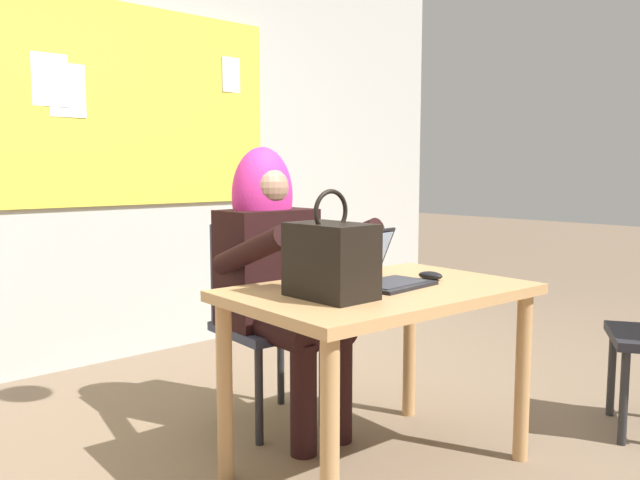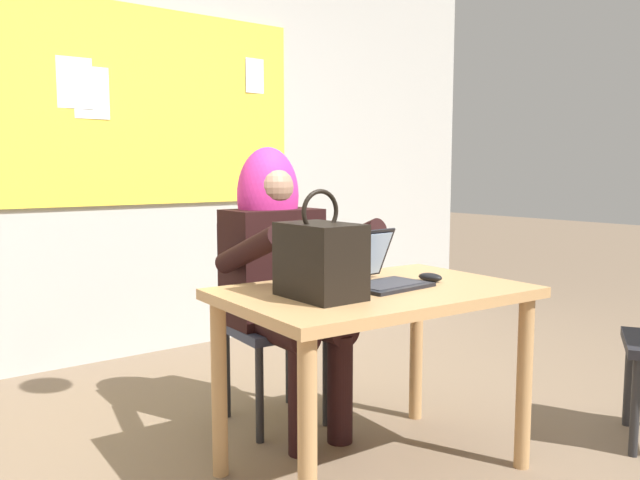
# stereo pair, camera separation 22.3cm
# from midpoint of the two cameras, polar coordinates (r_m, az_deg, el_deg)

# --- Properties ---
(wall_back_bulletin) EXTENTS (6.03, 2.29, 2.85)m
(wall_back_bulletin) POSITION_cam_midpoint_polar(r_m,az_deg,el_deg) (4.07, -16.30, 9.88)
(wall_back_bulletin) COLOR #B2B2AD
(wall_back_bulletin) RESTS_ON ground
(desk_main) EXTENTS (1.17, 0.79, 0.72)m
(desk_main) POSITION_cam_midpoint_polar(r_m,az_deg,el_deg) (2.45, 7.50, -6.65)
(desk_main) COLOR tan
(desk_main) RESTS_ON ground
(chair_at_desk) EXTENTS (0.45, 0.45, 0.92)m
(chair_at_desk) POSITION_cam_midpoint_polar(r_m,az_deg,el_deg) (3.00, -2.64, -6.14)
(chair_at_desk) COLOR #2D3347
(chair_at_desk) RESTS_ON ground
(person_costumed) EXTENTS (0.60, 0.61, 1.27)m
(person_costumed) POSITION_cam_midpoint_polar(r_m,az_deg,el_deg) (2.85, -1.32, -2.06)
(person_costumed) COLOR black
(person_costumed) RESTS_ON ground
(laptop) EXTENTS (0.33, 0.32, 0.21)m
(laptop) POSITION_cam_midpoint_polar(r_m,az_deg,el_deg) (2.47, 7.71, -2.98)
(laptop) COLOR black
(laptop) RESTS_ON desk_main
(computer_mouse) EXTENTS (0.08, 0.11, 0.03)m
(computer_mouse) POSITION_cam_midpoint_polar(r_m,az_deg,el_deg) (2.60, 12.25, -3.27)
(computer_mouse) COLOR black
(computer_mouse) RESTS_ON desk_main
(handbag) EXTENTS (0.20, 0.30, 0.38)m
(handbag) POSITION_cam_midpoint_polar(r_m,az_deg,el_deg) (2.21, 2.92, -1.76)
(handbag) COLOR black
(handbag) RESTS_ON desk_main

